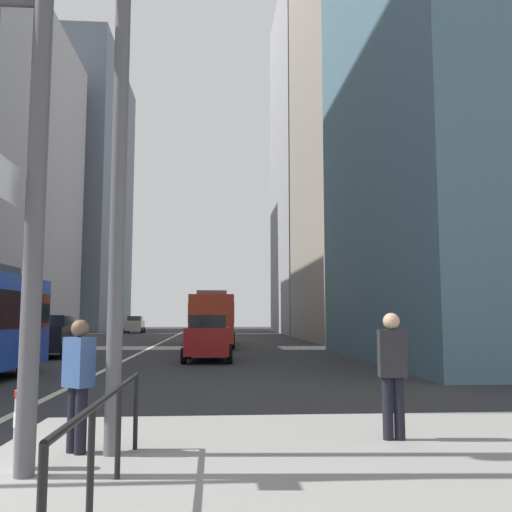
{
  "coord_description": "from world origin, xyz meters",
  "views": [
    {
      "loc": [
        3.81,
        -6.1,
        1.86
      ],
      "look_at": [
        5.96,
        22.92,
        5.0
      ],
      "focal_mm": 39.66,
      "sensor_mm": 36.0,
      "label": 1
    }
  ],
  "objects_px": {
    "car_oncoming_mid": "(135,324)",
    "pedestrian_walking": "(392,368)",
    "street_lamp_post": "(122,61)",
    "car_receding_far": "(210,325)",
    "car_receding_near": "(208,337)",
    "bollard_back": "(22,425)",
    "car_oncoming_far": "(52,336)",
    "city_bus_red_receding": "(212,317)",
    "pedestrian_waiting": "(78,378)"
  },
  "relations": [
    {
      "from": "car_oncoming_mid",
      "to": "pedestrian_walking",
      "type": "distance_m",
      "value": 59.03
    },
    {
      "from": "car_oncoming_far",
      "to": "pedestrian_walking",
      "type": "bearing_deg",
      "value": -62.29
    },
    {
      "from": "car_oncoming_far",
      "to": "street_lamp_post",
      "type": "height_order",
      "value": "street_lamp_post"
    },
    {
      "from": "car_oncoming_far",
      "to": "street_lamp_post",
      "type": "relative_size",
      "value": 0.53
    },
    {
      "from": "city_bus_red_receding",
      "to": "pedestrian_walking",
      "type": "distance_m",
      "value": 28.94
    },
    {
      "from": "bollard_back",
      "to": "pedestrian_walking",
      "type": "distance_m",
      "value": 4.87
    },
    {
      "from": "city_bus_red_receding",
      "to": "car_receding_far",
      "type": "height_order",
      "value": "city_bus_red_receding"
    },
    {
      "from": "car_oncoming_far",
      "to": "car_receding_near",
      "type": "bearing_deg",
      "value": -20.93
    },
    {
      "from": "car_oncoming_mid",
      "to": "pedestrian_waiting",
      "type": "height_order",
      "value": "car_oncoming_mid"
    },
    {
      "from": "pedestrian_waiting",
      "to": "pedestrian_walking",
      "type": "height_order",
      "value": "pedestrian_walking"
    },
    {
      "from": "city_bus_red_receding",
      "to": "street_lamp_post",
      "type": "distance_m",
      "value": 29.63
    },
    {
      "from": "car_oncoming_mid",
      "to": "pedestrian_waiting",
      "type": "bearing_deg",
      "value": -82.88
    },
    {
      "from": "car_receding_far",
      "to": "pedestrian_walking",
      "type": "height_order",
      "value": "car_receding_far"
    },
    {
      "from": "car_oncoming_far",
      "to": "car_receding_far",
      "type": "bearing_deg",
      "value": 77.73
    },
    {
      "from": "city_bus_red_receding",
      "to": "car_oncoming_mid",
      "type": "height_order",
      "value": "city_bus_red_receding"
    },
    {
      "from": "city_bus_red_receding",
      "to": "car_oncoming_mid",
      "type": "xyz_separation_m",
      "value": [
        -8.89,
        29.08,
        -0.85
      ]
    },
    {
      "from": "street_lamp_post",
      "to": "car_oncoming_far",
      "type": "bearing_deg",
      "value": 107.56
    },
    {
      "from": "pedestrian_waiting",
      "to": "pedestrian_walking",
      "type": "xyz_separation_m",
      "value": [
        4.25,
        0.47,
        0.06
      ]
    },
    {
      "from": "car_oncoming_mid",
      "to": "bollard_back",
      "type": "bearing_deg",
      "value": -83.39
    },
    {
      "from": "car_receding_far",
      "to": "street_lamp_post",
      "type": "xyz_separation_m",
      "value": [
        -0.83,
        -52.07,
        4.29
      ]
    },
    {
      "from": "street_lamp_post",
      "to": "pedestrian_waiting",
      "type": "xyz_separation_m",
      "value": [
        -0.46,
        0.12,
        -4.2
      ]
    },
    {
      "from": "car_oncoming_mid",
      "to": "bollard_back",
      "type": "height_order",
      "value": "car_oncoming_mid"
    },
    {
      "from": "car_receding_near",
      "to": "street_lamp_post",
      "type": "height_order",
      "value": "street_lamp_post"
    },
    {
      "from": "city_bus_red_receding",
      "to": "pedestrian_walking",
      "type": "height_order",
      "value": "city_bus_red_receding"
    },
    {
      "from": "car_receding_near",
      "to": "pedestrian_waiting",
      "type": "relative_size",
      "value": 2.51
    },
    {
      "from": "car_receding_near",
      "to": "car_oncoming_far",
      "type": "distance_m",
      "value": 7.76
    },
    {
      "from": "car_receding_far",
      "to": "car_oncoming_far",
      "type": "relative_size",
      "value": 1.1
    },
    {
      "from": "car_oncoming_mid",
      "to": "car_receding_far",
      "type": "height_order",
      "value": "same"
    },
    {
      "from": "car_oncoming_mid",
      "to": "bollard_back",
      "type": "distance_m",
      "value": 59.45
    },
    {
      "from": "car_receding_far",
      "to": "bollard_back",
      "type": "relative_size",
      "value": 5.27
    },
    {
      "from": "car_receding_far",
      "to": "car_oncoming_mid",
      "type": "bearing_deg",
      "value": 143.26
    },
    {
      "from": "car_oncoming_far",
      "to": "pedestrian_walking",
      "type": "relative_size",
      "value": 2.38
    },
    {
      "from": "street_lamp_post",
      "to": "car_receding_near",
      "type": "bearing_deg",
      "value": 86.52
    },
    {
      "from": "car_receding_near",
      "to": "pedestrian_waiting",
      "type": "distance_m",
      "value": 16.82
    },
    {
      "from": "car_receding_near",
      "to": "car_receding_far",
      "type": "height_order",
      "value": "same"
    },
    {
      "from": "street_lamp_post",
      "to": "car_receding_far",
      "type": "bearing_deg",
      "value": 89.08
    },
    {
      "from": "bollard_back",
      "to": "pedestrian_waiting",
      "type": "distance_m",
      "value": 0.94
    },
    {
      "from": "city_bus_red_receding",
      "to": "pedestrian_walking",
      "type": "relative_size",
      "value": 6.55
    },
    {
      "from": "bollard_back",
      "to": "car_receding_near",
      "type": "bearing_deg",
      "value": 83.65
    },
    {
      "from": "car_oncoming_mid",
      "to": "car_receding_near",
      "type": "relative_size",
      "value": 1.02
    },
    {
      "from": "city_bus_red_receding",
      "to": "bollard_back",
      "type": "xyz_separation_m",
      "value": [
        -2.05,
        -29.98,
        -1.2
      ]
    },
    {
      "from": "bollard_back",
      "to": "pedestrian_walking",
      "type": "height_order",
      "value": "pedestrian_walking"
    },
    {
      "from": "car_receding_near",
      "to": "car_receding_far",
      "type": "bearing_deg",
      "value": 90.32
    },
    {
      "from": "car_oncoming_far",
      "to": "pedestrian_walking",
      "type": "distance_m",
      "value": 21.53
    },
    {
      "from": "pedestrian_walking",
      "to": "car_receding_near",
      "type": "bearing_deg",
      "value": 99.63
    },
    {
      "from": "city_bus_red_receding",
      "to": "bollard_back",
      "type": "height_order",
      "value": "city_bus_red_receding"
    },
    {
      "from": "car_receding_near",
      "to": "pedestrian_walking",
      "type": "distance_m",
      "value": 16.52
    },
    {
      "from": "car_receding_near",
      "to": "bollard_back",
      "type": "distance_m",
      "value": 17.57
    },
    {
      "from": "car_oncoming_far",
      "to": "bollard_back",
      "type": "height_order",
      "value": "car_oncoming_far"
    },
    {
      "from": "car_oncoming_mid",
      "to": "car_receding_near",
      "type": "xyz_separation_m",
      "value": [
        8.78,
        -41.6,
        -0.0
      ]
    }
  ]
}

